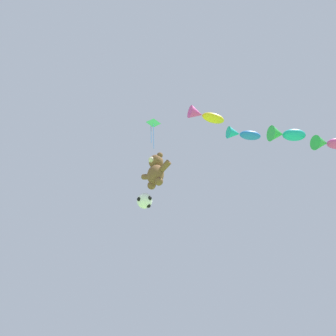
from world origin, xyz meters
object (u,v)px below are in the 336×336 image
object	(u,v)px
soccer_ball_kite	(145,201)
fish_kite_magenta	(330,143)
teddy_bear_kite	(156,170)
diamond_kite	(153,126)
fish_kite_teal	(285,134)
fish_kite_cobalt	(242,134)
fish_kite_goldfin	(205,116)

from	to	relation	value
soccer_ball_kite	fish_kite_magenta	size ratio (longest dim) A/B	0.38
teddy_bear_kite	soccer_ball_kite	bearing A→B (deg)	-146.69
teddy_bear_kite	soccer_ball_kite	world-z (taller)	teddy_bear_kite
teddy_bear_kite	soccer_ball_kite	distance (m)	1.83
diamond_kite	fish_kite_teal	bearing A→B (deg)	37.50
soccer_ball_kite	fish_kite_teal	xyz separation A→B (m)	(6.01, 5.76, 4.67)
fish_kite_cobalt	fish_kite_magenta	distance (m)	5.63
fish_kite_goldfin	soccer_ball_kite	bearing A→B (deg)	-155.31
soccer_ball_kite	diamond_kite	bearing A→B (deg)	126.78
fish_kite_goldfin	fish_kite_magenta	distance (m)	7.88
fish_kite_goldfin	fish_kite_magenta	bearing A→B (deg)	53.59
fish_kite_magenta	diamond_kite	world-z (taller)	diamond_kite
teddy_bear_kite	diamond_kite	distance (m)	4.75
soccer_ball_kite	fish_kite_goldfin	world-z (taller)	fish_kite_goldfin
fish_kite_magenta	teddy_bear_kite	bearing A→B (deg)	-134.59
fish_kite_goldfin	fish_kite_cobalt	distance (m)	2.40
teddy_bear_kite	fish_kite_cobalt	world-z (taller)	fish_kite_cobalt
teddy_bear_kite	fish_kite_magenta	xyz separation A→B (m)	(7.37, 7.48, 2.39)
fish_kite_goldfin	teddy_bear_kite	bearing A→B (deg)	-156.68
fish_kite_teal	diamond_kite	world-z (taller)	diamond_kite
soccer_ball_kite	fish_kite_goldfin	distance (m)	6.06
soccer_ball_kite	fish_kite_magenta	xyz separation A→B (m)	(7.77, 7.74, 4.16)
fish_kite_teal	fish_kite_goldfin	bearing A→B (deg)	-123.74
soccer_ball_kite	diamond_kite	size ratio (longest dim) A/B	0.27
fish_kite_goldfin	fish_kite_teal	bearing A→B (deg)	56.26
fish_kite_magenta	diamond_kite	xyz separation A→B (m)	(-8.31, -7.00, 2.24)
fish_kite_goldfin	fish_kite_cobalt	bearing A→B (deg)	58.70
fish_kite_cobalt	soccer_ball_kite	bearing A→B (deg)	-142.07
teddy_bear_kite	fish_kite_magenta	size ratio (longest dim) A/B	0.97
teddy_bear_kite	fish_kite_teal	world-z (taller)	fish_kite_teal
teddy_bear_kite	fish_kite_goldfin	size ratio (longest dim) A/B	0.93
teddy_bear_kite	diamond_kite	xyz separation A→B (m)	(-0.94, 0.47, 4.63)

